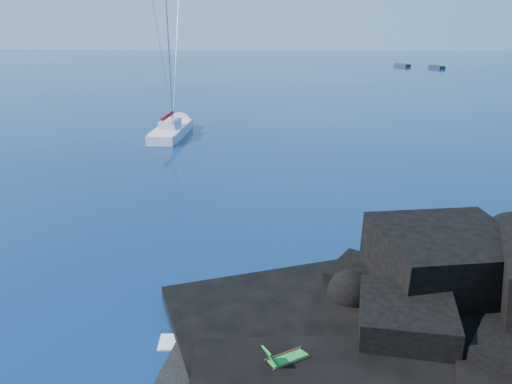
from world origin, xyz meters
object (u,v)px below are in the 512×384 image
(deck_chair, at_px, (288,353))
(distant_boat_a, at_px, (402,66))
(distant_boat_b, at_px, (437,68))
(sailboat, at_px, (172,135))

(deck_chair, xyz_separation_m, distant_boat_a, (28.74, 119.55, -0.83))
(distant_boat_a, xyz_separation_m, distant_boat_b, (7.25, -5.07, 0.00))
(distant_boat_a, bearing_deg, sailboat, -137.89)
(deck_chair, height_order, distant_boat_b, deck_chair)
(distant_boat_b, bearing_deg, deck_chair, -124.04)
(deck_chair, distance_m, distant_boat_a, 122.96)
(sailboat, xyz_separation_m, distant_boat_a, (40.08, 85.17, 0.00))
(distant_boat_a, distance_m, distant_boat_b, 8.85)
(sailboat, relative_size, distant_boat_b, 2.60)
(deck_chair, bearing_deg, distant_boat_a, 43.48)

